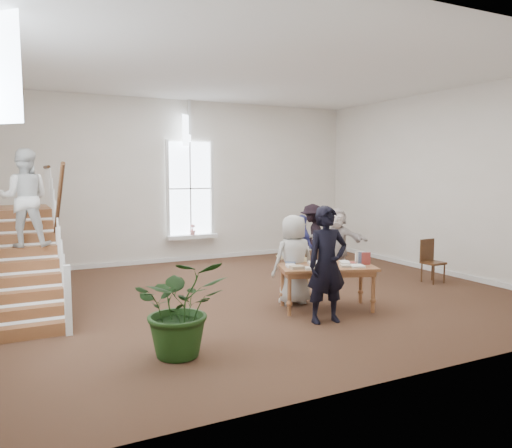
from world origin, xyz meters
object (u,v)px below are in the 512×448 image
library_table (326,270)px  woman_cluster_a (302,245)px  person_yellow (294,258)px  woman_cluster_c (337,241)px  side_chair (430,258)px  floor_plant (181,307)px  woman_cluster_b (312,237)px  elderly_woman (294,260)px  police_officer (327,265)px

library_table → woman_cluster_a: woman_cluster_a is taller
person_yellow → woman_cluster_a: size_ratio=1.05×
woman_cluster_c → side_chair: size_ratio=1.67×
person_yellow → floor_plant: size_ratio=1.14×
woman_cluster_b → woman_cluster_c: size_ratio=1.04×
woman_cluster_a → side_chair: woman_cluster_a is taller
elderly_woman → floor_plant: 3.23m
library_table → woman_cluster_c: woman_cluster_c is taller
library_table → person_yellow: person_yellow is taller
elderly_woman → woman_cluster_a: 2.71m
police_officer → elderly_woman: 1.26m
person_yellow → woman_cluster_a: 2.13m
woman_cluster_b → side_chair: (1.64, -2.42, -0.30)m
library_table → woman_cluster_c: size_ratio=1.17×
library_table → woman_cluster_b: 3.73m
police_officer → woman_cluster_a: 3.85m
police_officer → woman_cluster_b: 4.52m
library_table → person_yellow: (-0.05, 1.09, 0.05)m
side_chair → elderly_woman: bearing=-179.3°
library_table → person_yellow: 1.09m
woman_cluster_b → side_chair: bearing=60.6°
library_table → police_officer: size_ratio=0.98×
woman_cluster_c → side_chair: woman_cluster_c is taller
library_table → woman_cluster_c: bearing=70.0°
woman_cluster_a → floor_plant: woman_cluster_a is taller
library_table → elderly_woman: (-0.35, 0.59, 0.13)m
elderly_woman → floor_plant: (-2.77, -1.65, -0.17)m
woman_cluster_c → police_officer: bearing=-86.5°
woman_cluster_b → floor_plant: bearing=-22.2°
elderly_woman → floor_plant: bearing=32.0°
woman_cluster_a → woman_cluster_b: size_ratio=0.87×
police_officer → floor_plant: bearing=-164.6°
police_officer → side_chair: 4.19m
police_officer → side_chair: police_officer is taller
woman_cluster_b → floor_plant: 6.55m
person_yellow → elderly_woman: bearing=62.6°
woman_cluster_a → woman_cluster_c: bearing=-101.5°
police_officer → woman_cluster_b: police_officer is taller
police_officer → woman_cluster_a: size_ratio=1.32×
person_yellow → woman_cluster_a: (1.25, 1.72, -0.04)m
library_table → woman_cluster_c: 3.35m
library_table → police_officer: police_officer is taller
police_officer → library_table: bearing=62.8°
library_table → floor_plant: (-3.12, -1.06, -0.04)m
police_officer → elderly_woman: bearing=92.3°
library_table → woman_cluster_b: bearing=79.9°
woman_cluster_b → floor_plant: size_ratio=1.24×
police_officer → elderly_woman: size_ratio=1.14×
library_table → floor_plant: 3.29m
person_yellow → woman_cluster_c: woman_cluster_c is taller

